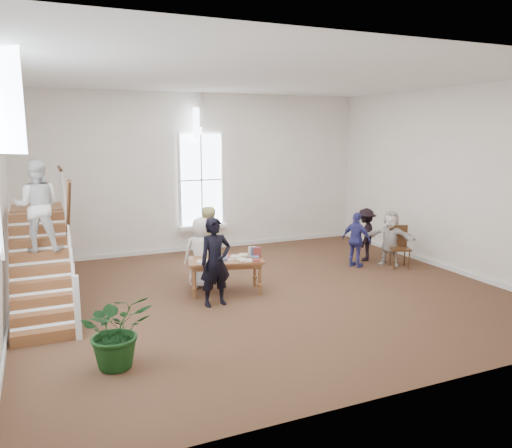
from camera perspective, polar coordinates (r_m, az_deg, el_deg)
name	(u,v)px	position (r m, az deg, el deg)	size (l,w,h in m)	color
ground	(265,293)	(10.82, 1.07, -7.91)	(10.00, 10.00, 0.00)	#432A1A
room_shell	(203,236)	(14.69, -6.07, -1.41)	(10.49, 10.00, 10.00)	silver
staircase	(40,229)	(10.24, -23.49, -0.49)	(1.10, 4.10, 2.92)	brown
library_table	(226,263)	(10.69, -3.44, -4.47)	(1.71, 1.13, 0.80)	brown
police_officer	(215,262)	(9.90, -4.67, -4.34)	(0.65, 0.42, 1.77)	black
elderly_woman	(201,252)	(11.11, -6.26, -3.25)	(0.77, 0.50, 1.58)	silver
person_yellow	(207,243)	(11.64, -5.60, -2.22)	(0.84, 0.65, 1.73)	#E8E091
woman_cluster_a	(357,240)	(12.96, 11.42, -1.79)	(0.83, 0.34, 1.41)	#373785
woman_cluster_b	(366,235)	(13.66, 12.41, -1.19)	(0.92, 0.53, 1.42)	black
woman_cluster_c	(390,238)	(13.33, 15.09, -1.57)	(1.32, 0.42, 1.43)	silver
floor_plant	(117,330)	(7.71, -15.62, -11.58)	(1.02, 0.89, 1.14)	#113712
side_chair	(399,244)	(13.25, 16.05, -2.19)	(0.60, 0.60, 1.06)	#361A0E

